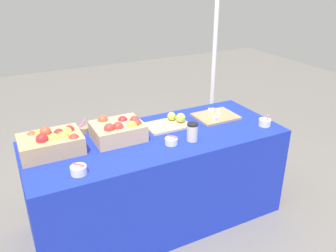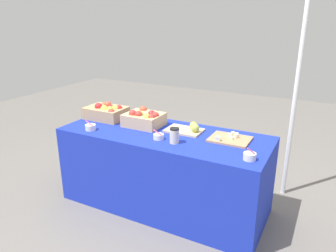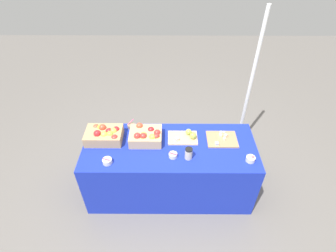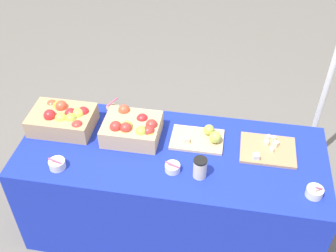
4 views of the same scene
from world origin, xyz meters
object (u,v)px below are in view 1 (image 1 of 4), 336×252
at_px(cutting_board_back, 216,116).
at_px(sample_bowl_far, 265,122).
at_px(apple_crate_middle, 119,130).
at_px(sample_bowl_near, 79,170).
at_px(coffee_cup, 192,132).
at_px(sample_bowl_extra, 171,141).
at_px(cutting_board_front, 171,122).
at_px(sample_bowl_mid, 84,129).
at_px(apple_crate_left, 52,142).
at_px(tent_pole, 214,63).

distance_m(cutting_board_back, sample_bowl_far, 0.40).
relative_size(apple_crate_middle, sample_bowl_near, 3.63).
xyz_separation_m(sample_bowl_near, coffee_cup, (0.83, 0.07, 0.04)).
bearing_deg(sample_bowl_extra, cutting_board_back, 25.34).
bearing_deg(cutting_board_front, sample_bowl_mid, 163.63).
relative_size(apple_crate_left, cutting_board_back, 1.20).
relative_size(sample_bowl_near, tent_pole, 0.05).
height_order(apple_crate_left, apple_crate_middle, apple_crate_left).
height_order(apple_crate_left, cutting_board_front, apple_crate_left).
relative_size(sample_bowl_near, coffee_cup, 0.74).
relative_size(apple_crate_left, tent_pole, 0.20).
xyz_separation_m(cutting_board_back, sample_bowl_near, (-1.22, -0.35, 0.02)).
height_order(cutting_board_back, coffee_cup, coffee_cup).
bearing_deg(apple_crate_left, cutting_board_front, 1.44).
xyz_separation_m(sample_bowl_mid, sample_bowl_far, (1.28, -0.52, 0.00)).
bearing_deg(apple_crate_middle, sample_bowl_near, -138.72).
bearing_deg(sample_bowl_mid, apple_crate_middle, -49.46).
bearing_deg(sample_bowl_extra, tent_pole, 43.66).
bearing_deg(apple_crate_left, sample_bowl_extra, -19.19).
distance_m(sample_bowl_mid, sample_bowl_extra, 0.68).
height_order(apple_crate_left, sample_bowl_far, apple_crate_left).
bearing_deg(cutting_board_back, coffee_cup, -144.71).
bearing_deg(cutting_board_front, apple_crate_middle, -174.33).
distance_m(sample_bowl_extra, coffee_cup, 0.17).
bearing_deg(sample_bowl_mid, cutting_board_back, -11.44).
relative_size(sample_bowl_mid, sample_bowl_far, 0.97).
distance_m(sample_bowl_extra, tent_pole, 1.35).
distance_m(apple_crate_middle, cutting_board_back, 0.84).
distance_m(apple_crate_left, sample_bowl_extra, 0.80).
bearing_deg(sample_bowl_near, apple_crate_left, 103.26).
bearing_deg(cutting_board_back, sample_bowl_near, -163.97).
bearing_deg(sample_bowl_far, coffee_cup, 176.62).
xyz_separation_m(apple_crate_middle, sample_bowl_extra, (0.29, -0.24, -0.05)).
xyz_separation_m(cutting_board_front, sample_bowl_mid, (-0.63, 0.19, -0.00)).
height_order(apple_crate_middle, tent_pole, tent_pole).
xyz_separation_m(sample_bowl_near, sample_bowl_mid, (0.18, 0.56, -0.00)).
relative_size(apple_crate_middle, sample_bowl_far, 3.28).
distance_m(cutting_board_front, sample_bowl_mid, 0.66).
xyz_separation_m(cutting_board_front, sample_bowl_extra, (-0.14, -0.28, -0.00)).
height_order(sample_bowl_far, coffee_cup, coffee_cup).
bearing_deg(sample_bowl_near, coffee_cup, 5.16).
bearing_deg(sample_bowl_extra, sample_bowl_far, -3.80).
xyz_separation_m(apple_crate_middle, sample_bowl_far, (1.09, -0.29, -0.05)).
bearing_deg(tent_pole, apple_crate_middle, -151.71).
bearing_deg(sample_bowl_far, sample_bowl_mid, 157.84).
relative_size(apple_crate_left, cutting_board_front, 1.22).
height_order(cutting_board_back, sample_bowl_mid, sample_bowl_mid).
bearing_deg(sample_bowl_far, sample_bowl_extra, 176.20).
xyz_separation_m(sample_bowl_far, sample_bowl_extra, (-0.80, 0.05, -0.00)).
height_order(cutting_board_front, sample_bowl_near, sample_bowl_near).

